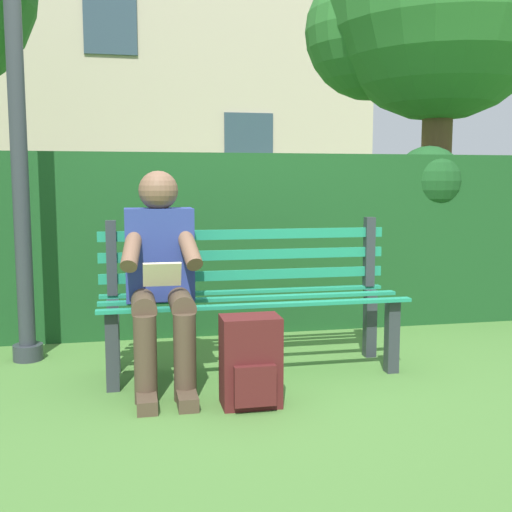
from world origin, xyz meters
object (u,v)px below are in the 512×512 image
object	(u,v)px
tree	(429,10)
backpack	(251,362)
lamp_post	(13,21)
park_bench	(250,294)
person_seated	(161,272)

from	to	relation	value
tree	backpack	bearing A→B (deg)	51.18
lamp_post	tree	bearing A→B (deg)	-152.04
park_bench	tree	distance (m)	4.07
person_seated	lamp_post	distance (m)	1.77
park_bench	backpack	world-z (taller)	park_bench
park_bench	lamp_post	world-z (taller)	lamp_post
backpack	lamp_post	world-z (taller)	lamp_post
park_bench	tree	world-z (taller)	tree
park_bench	backpack	bearing A→B (deg)	79.20
backpack	lamp_post	bearing A→B (deg)	-41.07
person_seated	lamp_post	xyz separation A→B (m)	(0.81, -0.63, 1.44)
person_seated	backpack	bearing A→B (deg)	133.65
tree	lamp_post	world-z (taller)	tree
park_bench	backpack	size ratio (longest dim) A/B	3.87
tree	lamp_post	size ratio (longest dim) A/B	1.18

